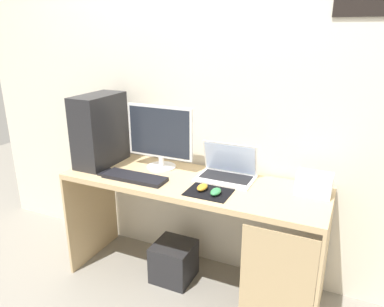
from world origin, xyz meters
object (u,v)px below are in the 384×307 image
Objects in this scene: pc_tower at (100,130)px; keyboard at (135,177)px; mouse_left at (202,187)px; subwoofer at (174,261)px; laptop at (227,171)px; monitor at (160,137)px; cell_phone at (107,172)px; mouse_right at (216,192)px; projector at (314,184)px.

pc_tower is 1.17× the size of keyboard.
mouse_left is 0.72m from subwoofer.
laptop is (0.90, 0.11, -0.20)m from pc_tower.
keyboard reaches higher than subwoofer.
monitor is 4.99× the size of mouse_left.
laptop reaches higher than cell_phone.
monitor reaches higher than laptop.
cell_phone is at bearing -161.49° from laptop.
pc_tower reaches higher than subwoofer.
pc_tower reaches higher than keyboard.
monitor is 3.68× the size of cell_phone.
mouse_right reaches higher than keyboard.
mouse_left is at bearing -28.84° from monitor.
pc_tower is 0.97m from mouse_right.
mouse_left is at bearing 2.48° from keyboard.
mouse_left is at bearing -9.09° from pc_tower.
laptop is 1.33× the size of subwoofer.
keyboard is (-0.05, -0.25, -0.21)m from monitor.
subwoofer is at bearing -156.94° from laptop.
cell_phone is (-0.75, -0.25, -0.04)m from laptop.
mouse_right is (0.56, -0.00, 0.01)m from keyboard.
monitor is at bearing 39.88° from cell_phone.
laptop is at bearing 178.79° from projector.
laptop reaches higher than keyboard.
projector is 1.11m from subwoofer.
monitor is at bearing -179.52° from projector.
pc_tower reaches higher than monitor.
pc_tower reaches higher than mouse_right.
monitor reaches higher than projector.
pc_tower reaches higher than cell_phone.
laptop is at bearing 7.08° from pc_tower.
mouse_right is (0.09, -0.02, 0.00)m from mouse_left.
keyboard is at bearing -177.52° from mouse_left.
projector reaches higher than keyboard.
mouse_right is at bearing -14.74° from mouse_left.
mouse_left is (0.46, 0.02, 0.01)m from keyboard.
pc_tower is 3.79× the size of cell_phone.
projector is 1.09m from keyboard.
mouse_left reaches higher than keyboard.
laptop is at bearing 75.16° from mouse_left.
keyboard is at bearing -166.57° from projector.
pc_tower is at bearing 170.32° from mouse_right.
monitor is at bearing 12.21° from pc_tower.
pc_tower is 0.32m from cell_phone.
subwoofer is (-0.86, -0.13, -0.70)m from projector.
mouse_right is (-0.51, -0.26, -0.04)m from projector.
projector is 0.57m from mouse_right.
subwoofer is (-0.26, 0.11, -0.66)m from mouse_left.
laptop is at bearing 96.33° from mouse_right.
keyboard is at bearing -147.88° from subwoofer.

